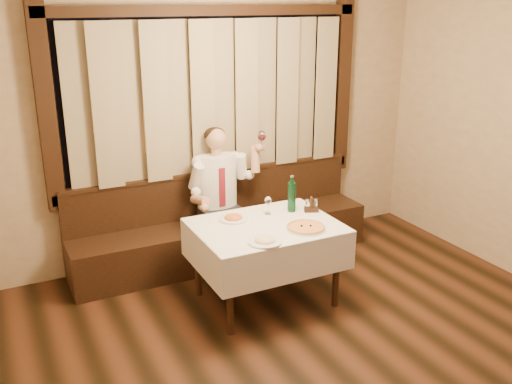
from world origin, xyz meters
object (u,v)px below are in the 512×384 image
banquette (222,231)px  pasta_red (233,216)px  cruet_caddy (311,207)px  green_bottle (292,196)px  seated_man (221,187)px  pasta_cream (265,238)px  pizza (306,227)px  dining_table (266,235)px

banquette → pasta_red: bearing=-105.1°
banquette → cruet_caddy: size_ratio=21.81×
green_bottle → seated_man: seated_man is taller
banquette → cruet_caddy: (0.53, -0.93, 0.50)m
pasta_cream → seated_man: (0.15, 1.29, 0.04)m
pizza → cruet_caddy: bearing=52.3°
pasta_cream → green_bottle: bearing=44.1°
pasta_red → green_bottle: size_ratio=0.76×
banquette → pizza: bearing=-78.3°
pasta_cream → seated_man: bearing=83.3°
green_bottle → cruet_caddy: green_bottle is taller
dining_table → cruet_caddy: bearing=10.5°
dining_table → cruet_caddy: (0.53, 0.10, 0.16)m
green_bottle → pasta_cream: bearing=-135.9°
dining_table → pasta_cream: size_ratio=4.45×
dining_table → pizza: size_ratio=3.59×
pasta_cream → seated_man: size_ratio=0.20×
pasta_cream → cruet_caddy: 0.85m
seated_man → banquette: bearing=65.9°
banquette → seated_man: size_ratio=2.23×
pasta_red → seated_man: 0.72m
banquette → dining_table: banquette is taller
banquette → pizza: 1.38m
cruet_caddy → dining_table: bearing=-146.3°
pizza → cruet_caddy: cruet_caddy is taller
pizza → pasta_cream: size_ratio=1.24×
green_bottle → seated_man: 0.85m
pasta_cream → pizza: bearing=13.1°
pasta_red → cruet_caddy: (0.74, -0.14, 0.01)m
banquette → pizza: banquette is taller
pasta_red → pasta_cream: bearing=-87.9°
pizza → pasta_red: pasta_red is taller
pasta_red → seated_man: bearing=76.2°
green_bottle → pasta_red: bearing=175.7°
pizza → pasta_red: size_ratio=1.32×
dining_table → pasta_red: (-0.21, 0.23, 0.14)m
green_bottle → cruet_caddy: 0.21m
banquette → dining_table: 1.08m
banquette → pasta_cream: banquette is taller
dining_table → pizza: (0.26, -0.25, 0.12)m
pizza → pasta_cream: pasta_cream is taller
banquette → pasta_red: 0.95m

